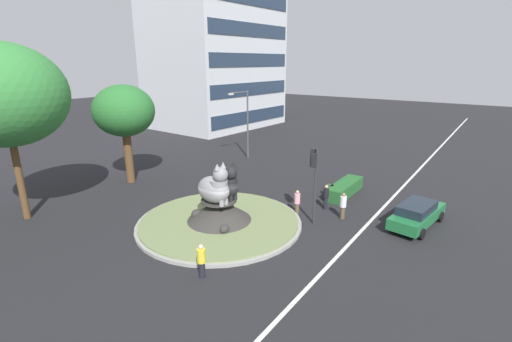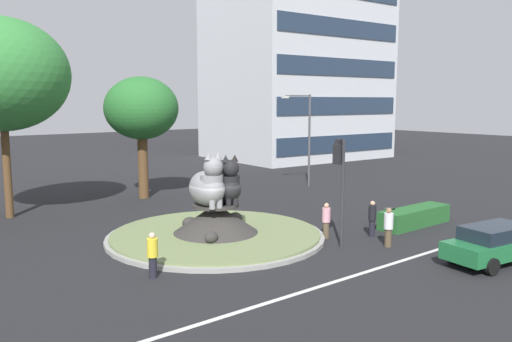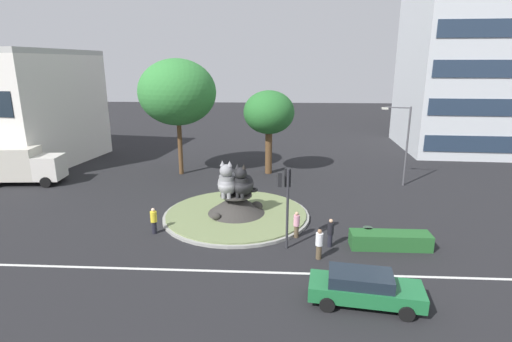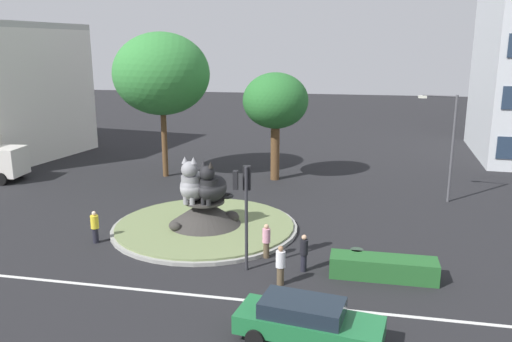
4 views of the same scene
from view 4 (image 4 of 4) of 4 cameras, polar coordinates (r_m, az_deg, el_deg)
ground_plane at (r=27.86m, az=-5.65°, el=-6.37°), size 160.00×160.00×0.00m
lane_centreline at (r=21.55m, az=-11.56°, el=-12.84°), size 112.00×0.20×0.01m
roundabout_island at (r=27.70m, az=-5.66°, el=-5.41°), size 9.85×9.85×1.59m
cat_statue_grey at (r=27.08m, az=-6.93°, el=-1.46°), size 1.62×2.43×2.47m
cat_statue_black at (r=26.78m, az=-4.90°, el=-1.75°), size 1.90×2.33×2.26m
traffic_light_mast at (r=21.84m, az=-1.28°, el=-2.61°), size 0.71×0.58×4.62m
clipped_hedge_strip at (r=22.67m, az=13.89°, el=-10.34°), size 4.43×1.20×0.90m
broadleaf_tree_behind_island at (r=36.70m, az=2.17°, el=7.68°), size 4.64×4.64×7.72m
second_tree_near_tower at (r=38.11m, az=-10.41°, el=10.50°), size 6.92×6.92×10.49m
streetlight_arm at (r=33.68m, az=20.52°, el=3.26°), size 2.27×0.67×6.67m
pedestrian_yellow_shirt at (r=26.76m, az=-17.39°, el=-5.87°), size 0.39×0.39×1.64m
pedestrian_pink_shirt at (r=23.82m, az=1.15°, el=-7.66°), size 0.37×0.37×1.63m
pedestrian_white_shirt at (r=21.26m, az=2.73°, el=-10.31°), size 0.39×0.39×1.70m
pedestrian_black_shirt at (r=22.54m, az=5.31°, el=-8.93°), size 0.35×0.35×1.67m
sedan_on_far_lane at (r=17.61m, az=5.69°, el=-16.16°), size 4.98×2.45×1.49m
litter_bin at (r=23.27m, az=11.05°, el=-9.53°), size 0.56×0.56×0.90m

